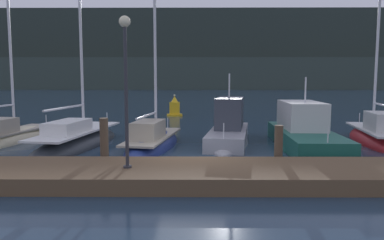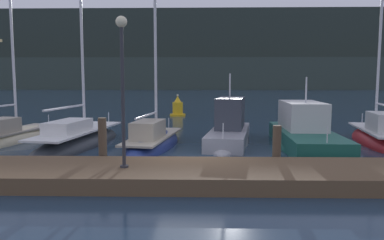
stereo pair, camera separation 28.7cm
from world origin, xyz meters
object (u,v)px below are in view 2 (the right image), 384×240
(sailboat_berth_3, at_px, (153,144))
(dock_lamppost, at_px, (122,68))
(sailboat_berth_1, at_px, (8,139))
(sailboat_berth_6, at_px, (378,140))
(channel_buoy, at_px, (178,108))
(motorboat_berth_5, at_px, (305,140))
(motorboat_berth_4, at_px, (229,134))
(sailboat_berth_2, at_px, (78,143))

(sailboat_berth_3, height_order, dock_lamppost, sailboat_berth_3)
(sailboat_berth_1, distance_m, dock_lamppost, 10.08)
(sailboat_berth_1, bearing_deg, dock_lamppost, -44.31)
(sailboat_berth_3, relative_size, sailboat_berth_6, 1.11)
(channel_buoy, bearing_deg, sailboat_berth_6, -50.95)
(sailboat_berth_1, bearing_deg, sailboat_berth_6, 0.31)
(motorboat_berth_5, bearing_deg, motorboat_berth_4, 161.59)
(motorboat_berth_5, relative_size, channel_buoy, 4.33)
(sailboat_berth_2, bearing_deg, motorboat_berth_5, 0.08)
(sailboat_berth_3, distance_m, motorboat_berth_4, 3.66)
(sailboat_berth_1, height_order, sailboat_berth_2, sailboat_berth_1)
(sailboat_berth_2, distance_m, sailboat_berth_3, 3.35)
(sailboat_berth_1, bearing_deg, channel_buoy, 60.02)
(sailboat_berth_6, bearing_deg, sailboat_berth_3, -172.99)
(dock_lamppost, bearing_deg, sailboat_berth_6, 33.22)
(sailboat_berth_1, xyz_separation_m, sailboat_berth_2, (3.62, -0.93, 0.00))
(sailboat_berth_3, bearing_deg, channel_buoy, 89.05)
(sailboat_berth_1, distance_m, motorboat_berth_5, 13.60)
(sailboat_berth_3, relative_size, motorboat_berth_5, 1.22)
(sailboat_berth_3, distance_m, channel_buoy, 13.64)
(sailboat_berth_6, xyz_separation_m, dock_lamppost, (-10.37, -6.79, 3.10))
(sailboat_berth_2, relative_size, sailboat_berth_6, 1.16)
(sailboat_berth_2, relative_size, motorboat_berth_5, 1.27)
(sailboat_berth_2, bearing_deg, sailboat_berth_6, 4.31)
(sailboat_berth_6, bearing_deg, sailboat_berth_1, -179.69)
(sailboat_berth_2, xyz_separation_m, sailboat_berth_6, (13.60, 1.03, 0.03))
(sailboat_berth_6, relative_size, dock_lamppost, 1.94)
(sailboat_berth_1, height_order, channel_buoy, sailboat_berth_1)
(sailboat_berth_2, distance_m, motorboat_berth_4, 6.84)
(sailboat_berth_1, xyz_separation_m, dock_lamppost, (6.86, -6.69, 3.14))
(sailboat_berth_1, height_order, motorboat_berth_5, sailboat_berth_1)
(sailboat_berth_1, xyz_separation_m, motorboat_berth_5, (13.57, -0.92, 0.20))
(motorboat_berth_4, bearing_deg, dock_lamppost, -117.19)
(sailboat_berth_1, xyz_separation_m, sailboat_berth_6, (17.22, 0.09, 0.03))
(sailboat_berth_6, bearing_deg, sailboat_berth_2, -175.69)
(sailboat_berth_1, relative_size, motorboat_berth_4, 1.60)
(sailboat_berth_1, relative_size, channel_buoy, 6.01)
(sailboat_berth_3, relative_size, motorboat_berth_4, 1.41)
(sailboat_berth_3, xyz_separation_m, dock_lamppost, (-0.11, -5.53, 3.13))
(sailboat_berth_3, height_order, motorboat_berth_4, sailboat_berth_3)
(motorboat_berth_4, height_order, motorboat_berth_5, motorboat_berth_4)
(sailboat_berth_3, xyz_separation_m, sailboat_berth_6, (10.26, 1.26, 0.02))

